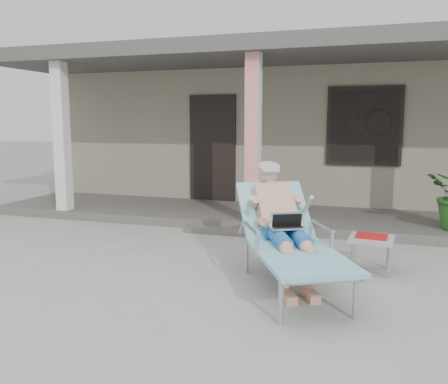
% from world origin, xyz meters
% --- Properties ---
extents(ground, '(60.00, 60.00, 0.00)m').
position_xyz_m(ground, '(0.00, 0.00, 0.00)').
color(ground, '#9E9E99').
rests_on(ground, ground).
extents(house, '(10.40, 5.40, 3.30)m').
position_xyz_m(house, '(0.00, 6.50, 1.67)').
color(house, gray).
rests_on(house, ground).
extents(porch_deck, '(10.00, 2.00, 0.15)m').
position_xyz_m(porch_deck, '(0.00, 3.00, 0.07)').
color(porch_deck, '#605B56').
rests_on(porch_deck, ground).
extents(porch_overhang, '(10.00, 2.30, 2.85)m').
position_xyz_m(porch_overhang, '(0.00, 2.95, 2.79)').
color(porch_overhang, silver).
rests_on(porch_overhang, porch_deck).
extents(porch_step, '(2.00, 0.30, 0.07)m').
position_xyz_m(porch_step, '(0.00, 1.85, 0.04)').
color(porch_step, '#605B56').
rests_on(porch_step, ground).
extents(lounger, '(1.60, 2.13, 1.35)m').
position_xyz_m(lounger, '(0.95, -0.12, 0.83)').
color(lounger, '#B7B7BC').
rests_on(lounger, ground).
extents(side_table, '(0.53, 0.53, 0.44)m').
position_xyz_m(side_table, '(1.82, 0.57, 0.37)').
color(side_table, '#A5A5A0').
rests_on(side_table, ground).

